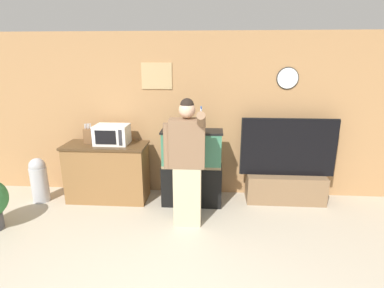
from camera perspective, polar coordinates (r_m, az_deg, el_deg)
name	(u,v)px	position (r m, az deg, el deg)	size (l,w,h in m)	color
wall_back_paneled	(187,116)	(4.85, -0.94, 5.31)	(10.00, 0.08, 2.60)	#A87A4C
counter_island	(108,172)	(4.97, -15.78, -5.15)	(1.28, 0.55, 0.92)	brown
microwave	(112,135)	(4.78, -15.00, 1.76)	(0.51, 0.36, 0.30)	white
knife_block	(88,136)	(4.94, -19.12, 1.50)	(0.13, 0.11, 0.32)	brown
aquarium_on_stand	(192,168)	(4.59, -0.03, -4.60)	(0.91, 0.35, 1.18)	black
tv_on_stand	(286,178)	(4.96, 17.42, -6.19)	(1.45, 0.40, 1.34)	brown
person_standing	(187,162)	(3.91, -1.04, -3.42)	(0.55, 0.41, 1.73)	#BCAD89
trash_bin	(39,179)	(5.33, -27.12, -5.98)	(0.26, 0.26, 0.72)	#B7B7BC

